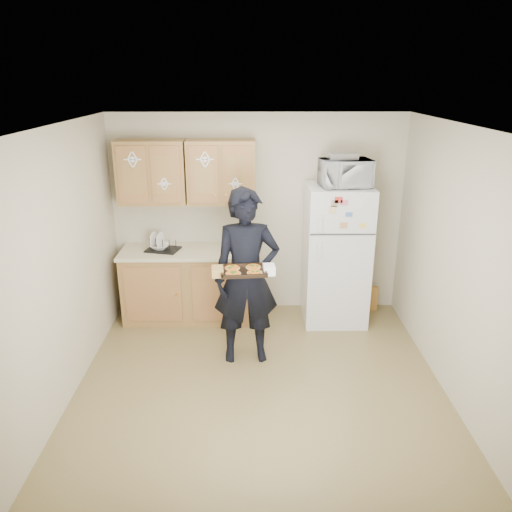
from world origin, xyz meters
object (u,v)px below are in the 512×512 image
object	(u,v)px
microwave	(346,173)
refrigerator	(336,255)
dish_rack	(163,244)
person	(247,278)
baking_tray	(243,271)

from	to	relation	value
microwave	refrigerator	bearing A→B (deg)	124.32
dish_rack	microwave	bearing A→B (deg)	-2.62
person	refrigerator	bearing A→B (deg)	35.50
baking_tray	microwave	world-z (taller)	microwave
refrigerator	person	bearing A→B (deg)	-139.34
microwave	dish_rack	xyz separation A→B (m)	(-2.15, 0.10, -0.88)
refrigerator	dish_rack	size ratio (longest dim) A/B	4.51
person	microwave	distance (m)	1.70
refrigerator	baking_tray	distance (m)	1.67
refrigerator	person	distance (m)	1.42
person	baking_tray	world-z (taller)	person
baking_tray	microwave	distance (m)	1.80
microwave	dish_rack	world-z (taller)	microwave
baking_tray	dish_rack	bearing A→B (deg)	122.89
refrigerator	baking_tray	xyz separation A→B (m)	(-1.11, -1.23, 0.27)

